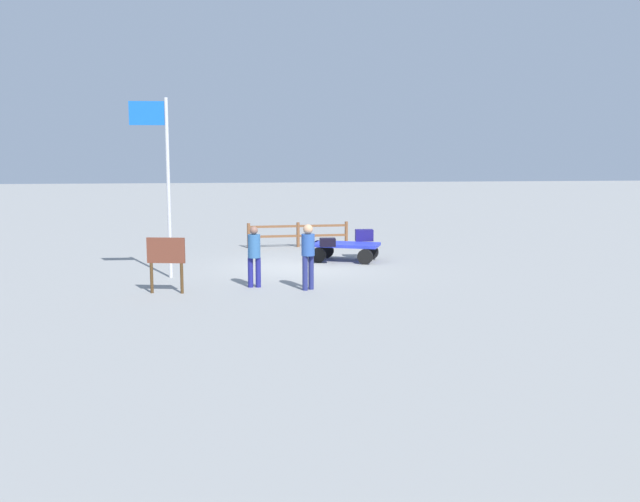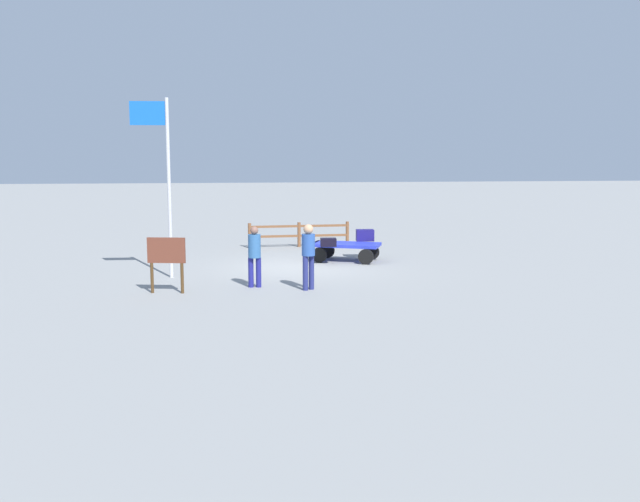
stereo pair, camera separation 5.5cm
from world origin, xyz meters
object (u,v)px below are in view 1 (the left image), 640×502
(flagpole, at_px, (163,169))
(signboard, at_px, (166,256))
(worker_lead, at_px, (254,252))
(luggage_cart, at_px, (345,248))
(worker_trailing, at_px, (308,251))
(suitcase_navy, at_px, (364,235))
(suitcase_olive, at_px, (328,242))

(flagpole, height_order, signboard, flagpole)
(worker_lead, height_order, signboard, worker_lead)
(luggage_cart, bearing_deg, worker_trailing, 70.09)
(worker_lead, xyz_separation_m, worker_trailing, (-1.36, 0.52, 0.08))
(luggage_cart, relative_size, worker_trailing, 1.41)
(suitcase_navy, bearing_deg, worker_lead, 50.80)
(suitcase_olive, xyz_separation_m, worker_trailing, (1.05, 3.99, 0.29))
(suitcase_navy, distance_m, worker_trailing, 5.72)
(suitcase_navy, relative_size, worker_trailing, 0.36)
(signboard, bearing_deg, luggage_cart, -138.36)
(luggage_cart, bearing_deg, signboard, 41.64)
(suitcase_navy, bearing_deg, worker_trailing, 64.80)
(suitcase_olive, height_order, flagpole, flagpole)
(suitcase_navy, distance_m, suitcase_olive, 1.82)
(suitcase_navy, relative_size, flagpole, 0.12)
(suitcase_olive, distance_m, worker_lead, 4.23)
(suitcase_navy, height_order, worker_lead, worker_lead)
(worker_trailing, height_order, flagpole, flagpole)
(worker_trailing, bearing_deg, suitcase_navy, -115.20)
(worker_lead, distance_m, signboard, 2.27)
(suitcase_olive, distance_m, worker_trailing, 4.14)
(suitcase_navy, xyz_separation_m, worker_lead, (3.79, 4.65, 0.15))
(suitcase_olive, relative_size, signboard, 0.36)
(suitcase_navy, bearing_deg, suitcase_olive, 40.47)
(suitcase_navy, xyz_separation_m, signboard, (6.00, 5.17, 0.16))
(luggage_cart, relative_size, suitcase_navy, 3.94)
(worker_lead, relative_size, flagpole, 0.32)
(suitcase_olive, relative_size, worker_trailing, 0.30)
(worker_lead, height_order, flagpole, flagpole)
(luggage_cart, xyz_separation_m, suitcase_olive, (0.65, 0.69, 0.27))
(worker_trailing, bearing_deg, flagpole, -30.84)
(suitcase_olive, bearing_deg, worker_lead, 55.24)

